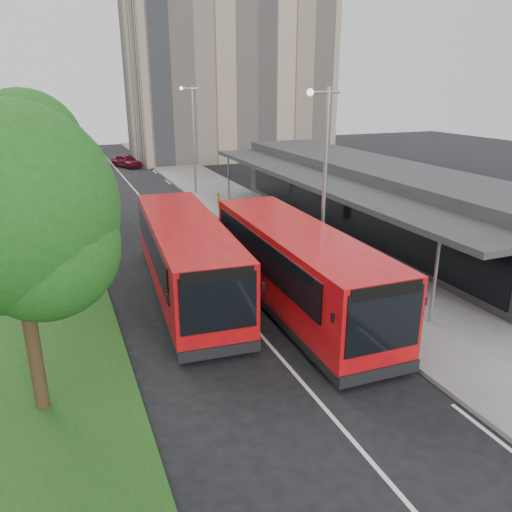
# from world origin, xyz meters

# --- Properties ---
(ground) EXTENTS (120.00, 120.00, 0.00)m
(ground) POSITION_xyz_m (0.00, 0.00, 0.00)
(ground) COLOR black
(ground) RESTS_ON ground
(pavement) EXTENTS (5.00, 80.00, 0.15)m
(pavement) POSITION_xyz_m (6.00, 20.00, 0.07)
(pavement) COLOR slate
(pavement) RESTS_ON ground
(grass_verge) EXTENTS (5.00, 80.00, 0.10)m
(grass_verge) POSITION_xyz_m (-7.00, 20.00, 0.05)
(grass_verge) COLOR #1B4917
(grass_verge) RESTS_ON ground
(lane_centre_line) EXTENTS (0.12, 70.00, 0.01)m
(lane_centre_line) POSITION_xyz_m (0.00, 15.00, 0.01)
(lane_centre_line) COLOR silver
(lane_centre_line) RESTS_ON ground
(kerb_dashes) EXTENTS (0.12, 56.00, 0.01)m
(kerb_dashes) POSITION_xyz_m (3.30, 19.00, 0.01)
(kerb_dashes) COLOR silver
(kerb_dashes) RESTS_ON ground
(office_block) EXTENTS (22.00, 12.00, 18.00)m
(office_block) POSITION_xyz_m (14.00, 42.00, 9.00)
(office_block) COLOR tan
(office_block) RESTS_ON ground
(station_building) EXTENTS (7.70, 26.00, 4.00)m
(station_building) POSITION_xyz_m (10.86, 8.00, 2.04)
(station_building) COLOR #2A2A2C
(station_building) RESTS_ON ground
(tree_near) EXTENTS (4.99, 4.99, 8.01)m
(tree_near) POSITION_xyz_m (-7.01, -2.95, 5.17)
(tree_near) COLOR #342514
(tree_near) RESTS_ON ground
(tree_mid) EXTENTS (5.06, 5.06, 8.14)m
(tree_mid) POSITION_xyz_m (-7.01, 9.05, 5.25)
(tree_mid) COLOR #342514
(tree_mid) RESTS_ON ground
(tree_far) EXTENTS (4.82, 4.82, 7.74)m
(tree_far) POSITION_xyz_m (-7.01, 21.05, 5.00)
(tree_far) COLOR #342514
(tree_far) RESTS_ON ground
(lamp_post_near) EXTENTS (1.44, 0.28, 8.00)m
(lamp_post_near) POSITION_xyz_m (4.12, 2.00, 4.72)
(lamp_post_near) COLOR gray
(lamp_post_near) RESTS_ON pavement
(lamp_post_far) EXTENTS (1.44, 0.28, 8.00)m
(lamp_post_far) POSITION_xyz_m (4.12, 22.00, 4.72)
(lamp_post_far) COLOR gray
(lamp_post_far) RESTS_ON pavement
(bus_main) EXTENTS (3.15, 11.38, 3.20)m
(bus_main) POSITION_xyz_m (2.07, 0.10, 1.64)
(bus_main) COLOR red
(bus_main) RESTS_ON ground
(bus_second) EXTENTS (3.67, 11.33, 3.16)m
(bus_second) POSITION_xyz_m (-1.46, 2.92, 1.62)
(bus_second) COLOR red
(bus_second) RESTS_ON ground
(litter_bin) EXTENTS (0.55, 0.55, 0.88)m
(litter_bin) POSITION_xyz_m (5.74, 11.00, 0.59)
(litter_bin) COLOR #352315
(litter_bin) RESTS_ON pavement
(bollard) EXTENTS (0.20, 0.20, 0.97)m
(bollard) POSITION_xyz_m (4.41, 16.88, 0.63)
(bollard) COLOR yellow
(bollard) RESTS_ON pavement
(car_near) EXTENTS (3.03, 4.22, 1.33)m
(car_near) POSITION_xyz_m (1.22, 37.85, 0.67)
(car_near) COLOR #520B19
(car_near) RESTS_ON ground
(car_far) EXTENTS (1.55, 4.19, 1.37)m
(car_far) POSITION_xyz_m (-1.37, 42.68, 0.68)
(car_far) COLOR navy
(car_far) RESTS_ON ground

